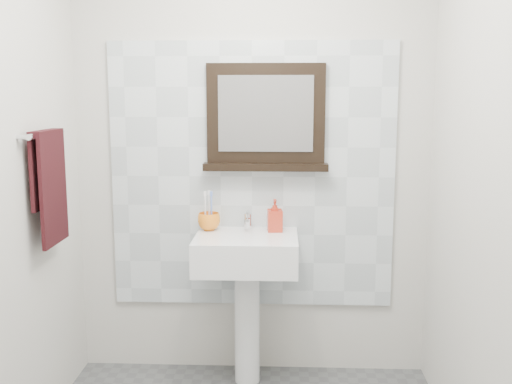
% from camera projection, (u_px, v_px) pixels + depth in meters
% --- Properties ---
extents(back_wall, '(2.00, 0.01, 2.50)m').
position_uv_depth(back_wall, '(252.00, 159.00, 3.38)').
color(back_wall, beige).
rests_on(back_wall, ground).
extents(front_wall, '(2.00, 0.01, 2.50)m').
position_uv_depth(front_wall, '(197.00, 276.00, 1.21)').
color(front_wall, beige).
rests_on(front_wall, ground).
extents(right_wall, '(0.01, 2.20, 2.50)m').
position_uv_depth(right_wall, '(502.00, 192.00, 2.25)').
color(right_wall, beige).
rests_on(right_wall, ground).
extents(splashback, '(1.60, 0.02, 1.50)m').
position_uv_depth(splashback, '(252.00, 176.00, 3.38)').
color(splashback, silver).
rests_on(splashback, back_wall).
extents(pedestal_sink, '(0.55, 0.44, 0.96)m').
position_uv_depth(pedestal_sink, '(247.00, 268.00, 3.25)').
color(pedestal_sink, white).
rests_on(pedestal_sink, ground).
extents(toothbrush_cup, '(0.16, 0.16, 0.10)m').
position_uv_depth(toothbrush_cup, '(209.00, 222.00, 3.33)').
color(toothbrush_cup, orange).
rests_on(toothbrush_cup, pedestal_sink).
extents(toothbrushes, '(0.05, 0.04, 0.21)m').
position_uv_depth(toothbrushes, '(209.00, 208.00, 3.32)').
color(toothbrushes, white).
rests_on(toothbrushes, toothbrush_cup).
extents(soap_dispenser, '(0.09, 0.09, 0.18)m').
position_uv_depth(soap_dispenser, '(275.00, 215.00, 3.30)').
color(soap_dispenser, '#B5151B').
rests_on(soap_dispenser, pedestal_sink).
extents(framed_mirror, '(0.69, 0.11, 0.59)m').
position_uv_depth(framed_mirror, '(266.00, 120.00, 3.30)').
color(framed_mirror, black).
rests_on(framed_mirror, back_wall).
extents(towel_bar, '(0.07, 0.40, 0.03)m').
position_uv_depth(towel_bar, '(45.00, 134.00, 2.82)').
color(towel_bar, silver).
rests_on(towel_bar, left_wall).
extents(hand_towel, '(0.06, 0.30, 0.55)m').
position_uv_depth(hand_towel, '(49.00, 178.00, 2.86)').
color(hand_towel, black).
rests_on(hand_towel, towel_bar).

